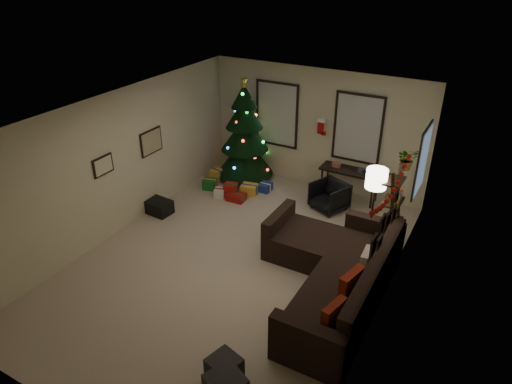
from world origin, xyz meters
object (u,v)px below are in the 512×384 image
(sofa, at_px, (336,274))
(desk_chair, at_px, (329,196))
(bookshelf, at_px, (394,216))
(desk, at_px, (350,173))
(christmas_tree, at_px, (245,138))

(sofa, distance_m, desk_chair, 2.63)
(bookshelf, bearing_deg, desk, 128.03)
(christmas_tree, xyz_separation_m, sofa, (3.34, -2.86, -0.72))
(sofa, bearing_deg, desk_chair, 113.24)
(desk_chair, bearing_deg, christmas_tree, -167.88)
(desk_chair, xyz_separation_m, bookshelf, (1.54, -1.07, 0.53))
(desk_chair, distance_m, bookshelf, 1.95)
(sofa, xyz_separation_m, bookshelf, (0.50, 1.35, 0.53))
(sofa, xyz_separation_m, desk, (-0.84, 3.07, 0.30))
(desk, bearing_deg, bookshelf, -51.97)
(christmas_tree, xyz_separation_m, desk_chair, (2.31, -0.45, -0.72))
(christmas_tree, relative_size, bookshelf, 1.44)
(desk, xyz_separation_m, desk_chair, (-0.20, -0.65, -0.30))
(christmas_tree, bearing_deg, bookshelf, -21.46)
(desk_chair, height_order, bookshelf, bookshelf)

